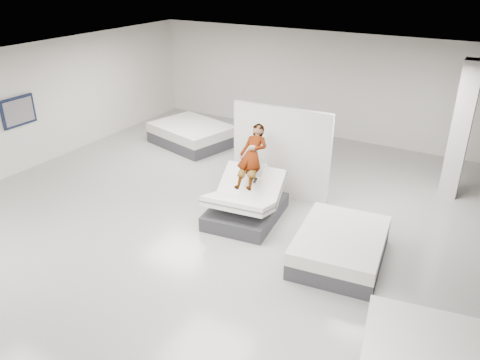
% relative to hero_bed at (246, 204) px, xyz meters
% --- Properties ---
extents(room, '(14.00, 14.04, 3.20)m').
position_rel_hero_bed_xyz_m(room, '(-0.38, -1.11, 1.24)').
color(room, '#A5A29B').
rests_on(room, ground).
extents(hero_bed, '(1.58, 1.97, 1.11)m').
position_rel_hero_bed_xyz_m(hero_bed, '(0.00, 0.00, 0.00)').
color(hero_bed, '#38383D').
rests_on(hero_bed, floor).
extents(person, '(0.71, 1.39, 1.33)m').
position_rel_hero_bed_xyz_m(person, '(-0.04, 0.31, 0.77)').
color(person, slate).
rests_on(person, hero_bed).
extents(remote, '(0.07, 0.15, 0.08)m').
position_rel_hero_bed_xyz_m(remote, '(0.22, -0.01, 0.61)').
color(remote, black).
rests_on(remote, person).
extents(divider_panel, '(2.37, 0.21, 2.16)m').
position_rel_hero_bed_xyz_m(divider_panel, '(0.12, 1.39, 0.72)').
color(divider_panel, white).
rests_on(divider_panel, floor).
extents(flat_bed_right_far, '(1.75, 2.20, 0.56)m').
position_rel_hero_bed_xyz_m(flat_bed_right_far, '(2.27, -0.47, -0.08)').
color(flat_bed_right_far, '#38383D').
rests_on(flat_bed_right_far, floor).
extents(flat_bed_left_far, '(2.61, 2.20, 0.62)m').
position_rel_hero_bed_xyz_m(flat_bed_left_far, '(-3.63, 3.10, -0.05)').
color(flat_bed_left_far, '#38383D').
rests_on(flat_bed_left_far, floor).
extents(column, '(0.40, 0.40, 3.20)m').
position_rel_hero_bed_xyz_m(column, '(3.62, 3.39, 1.24)').
color(column, silver).
rests_on(column, floor).
extents(wall_poster, '(0.06, 0.95, 0.75)m').
position_rel_hero_bed_xyz_m(wall_poster, '(-6.31, -0.61, 1.24)').
color(wall_poster, black).
rests_on(wall_poster, wall_left).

